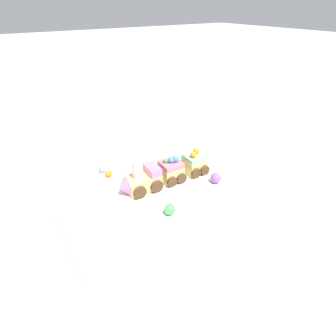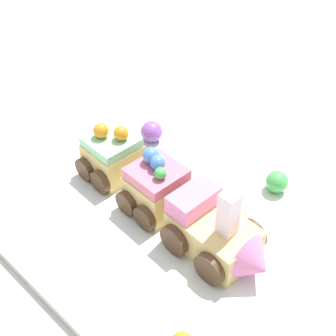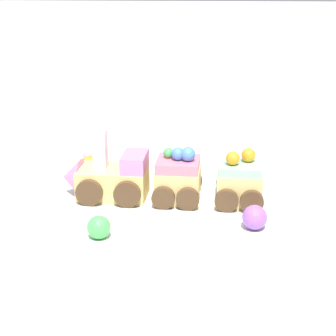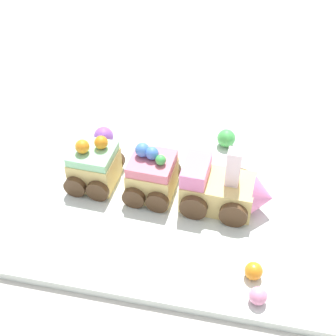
% 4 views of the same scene
% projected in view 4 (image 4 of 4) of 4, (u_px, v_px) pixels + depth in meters
% --- Properties ---
extents(ground_plane, '(10.00, 10.00, 0.00)m').
position_uv_depth(ground_plane, '(173.00, 194.00, 0.67)').
color(ground_plane, beige).
extents(display_board, '(0.61, 0.37, 0.01)m').
position_uv_depth(display_board, '(173.00, 191.00, 0.66)').
color(display_board, silver).
rests_on(display_board, ground_plane).
extents(cake_train_locomotive, '(0.12, 0.08, 0.09)m').
position_uv_depth(cake_train_locomotive, '(224.00, 190.00, 0.62)').
color(cake_train_locomotive, '#E5C675').
rests_on(cake_train_locomotive, display_board).
extents(cake_car_strawberry, '(0.07, 0.08, 0.08)m').
position_uv_depth(cake_car_strawberry, '(152.00, 176.00, 0.63)').
color(cake_car_strawberry, '#E5C675').
rests_on(cake_car_strawberry, display_board).
extents(cake_car_mint, '(0.07, 0.08, 0.08)m').
position_uv_depth(cake_car_mint, '(94.00, 166.00, 0.65)').
color(cake_car_mint, '#E5C675').
rests_on(cake_car_mint, display_board).
extents(gumball_orange, '(0.02, 0.02, 0.02)m').
position_uv_depth(gumball_orange, '(254.00, 271.00, 0.54)').
color(gumball_orange, orange).
rests_on(gumball_orange, display_board).
extents(gumball_green, '(0.03, 0.03, 0.03)m').
position_uv_depth(gumball_green, '(226.00, 138.00, 0.72)').
color(gumball_green, '#4CBC56').
rests_on(gumball_green, display_board).
extents(gumball_purple, '(0.03, 0.03, 0.03)m').
position_uv_depth(gumball_purple, '(104.00, 137.00, 0.72)').
color(gumball_purple, '#9956C6').
rests_on(gumball_purple, display_board).
extents(gumball_pink, '(0.02, 0.02, 0.02)m').
position_uv_depth(gumball_pink, '(258.00, 296.00, 0.52)').
color(gumball_pink, pink).
rests_on(gumball_pink, display_board).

